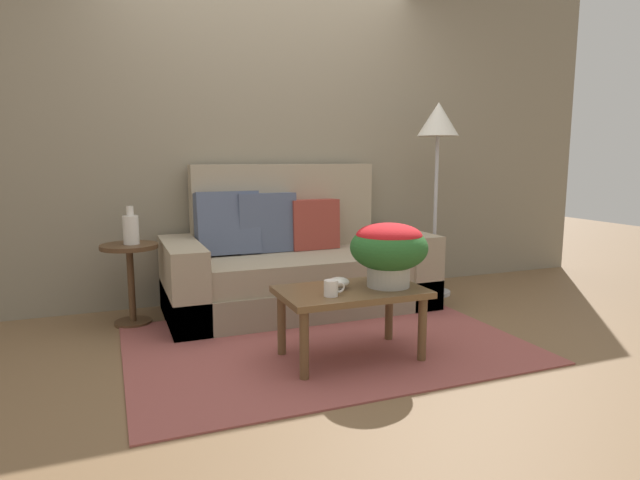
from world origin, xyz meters
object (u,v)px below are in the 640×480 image
object	(u,v)px
side_table	(130,269)
coffee_mug	(332,288)
coffee_table	(351,299)
couch	(294,265)
potted_plant	(389,247)
snack_bowl	(339,282)
table_vase	(131,229)
floor_lamp	(438,136)

from	to	relation	value
side_table	coffee_mug	size ratio (longest dim) A/B	4.74
coffee_table	couch	bearing A→B (deg)	87.49
couch	coffee_table	distance (m)	1.13
couch	potted_plant	xyz separation A→B (m)	(0.17, -1.15, 0.31)
side_table	coffee_mug	xyz separation A→B (m)	(0.96, -1.24, 0.07)
coffee_mug	snack_bowl	distance (m)	0.17
couch	coffee_mug	size ratio (longest dim) A/B	16.57
potted_plant	table_vase	size ratio (longest dim) A/B	1.72
floor_lamp	snack_bowl	xyz separation A→B (m)	(-1.32, -1.04, -0.86)
coffee_table	floor_lamp	distance (m)	1.91
couch	coffee_mug	bearing A→B (deg)	-99.81
couch	floor_lamp	bearing A→B (deg)	-2.41
side_table	snack_bowl	world-z (taller)	side_table
couch	snack_bowl	size ratio (longest dim) A/B	15.81
snack_bowl	floor_lamp	bearing A→B (deg)	38.20
potted_plant	table_vase	xyz separation A→B (m)	(-1.33, 1.16, 0.03)
coffee_table	snack_bowl	size ratio (longest dim) A/B	6.56
side_table	floor_lamp	world-z (taller)	floor_lamp
coffee_mug	snack_bowl	bearing A→B (deg)	53.92
side_table	table_vase	size ratio (longest dim) A/B	2.18
coffee_table	side_table	bearing A→B (deg)	134.87
coffee_table	table_vase	size ratio (longest dim) A/B	3.16
side_table	table_vase	world-z (taller)	table_vase
snack_bowl	table_vase	world-z (taller)	table_vase
coffee_mug	couch	bearing A→B (deg)	80.19
coffee_table	table_vase	world-z (taller)	table_vase
side_table	potted_plant	bearing A→B (deg)	-40.54
potted_plant	table_vase	world-z (taller)	table_vase
side_table	table_vase	bearing A→B (deg)	-1.16
side_table	table_vase	distance (m)	0.28
potted_plant	coffee_mug	xyz separation A→B (m)	(-0.39, -0.08, -0.18)
couch	table_vase	size ratio (longest dim) A/B	7.61
side_table	snack_bowl	xyz separation A→B (m)	(1.07, -1.10, 0.06)
floor_lamp	coffee_mug	bearing A→B (deg)	-140.35
coffee_table	table_vase	bearing A→B (deg)	134.45
couch	potted_plant	world-z (taller)	couch
coffee_mug	table_vase	xyz separation A→B (m)	(-0.95, 1.24, 0.21)
side_table	snack_bowl	distance (m)	1.53
coffee_table	coffee_mug	xyz separation A→B (m)	(-0.16, -0.10, 0.10)
coffee_table	potted_plant	world-z (taller)	potted_plant
couch	coffee_mug	world-z (taller)	couch
couch	potted_plant	distance (m)	1.20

